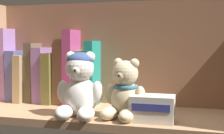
{
  "coord_description": "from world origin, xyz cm",
  "views": [
    {
      "loc": [
        22.72,
        -78.76,
        20.52
      ],
      "look_at": [
        0.85,
        0.0,
        14.4
      ],
      "focal_mm": 49.03,
      "sensor_mm": 36.0,
      "label": 1
    }
  ],
  "objects_px": {
    "book_3": "(35,72)",
    "teddy_bear_smaller": "(125,93)",
    "book_6": "(64,71)",
    "book_7": "(74,67)",
    "book_9": "(94,73)",
    "teddy_bear_larger": "(80,86)",
    "small_product_box": "(153,109)",
    "book_2": "(27,78)",
    "book_0": "(10,64)",
    "book_8": "(84,77)",
    "book_4": "(44,75)",
    "book_5": "(54,77)",
    "book_1": "(18,75)"
  },
  "relations": [
    {
      "from": "book_0",
      "to": "book_9",
      "type": "distance_m",
      "value": 0.3
    },
    {
      "from": "book_2",
      "to": "book_9",
      "type": "bearing_deg",
      "value": 0.0
    },
    {
      "from": "book_4",
      "to": "book_9",
      "type": "height_order",
      "value": "book_9"
    },
    {
      "from": "book_0",
      "to": "book_6",
      "type": "distance_m",
      "value": 0.2
    },
    {
      "from": "book_4",
      "to": "teddy_bear_larger",
      "type": "relative_size",
      "value": 1.04
    },
    {
      "from": "book_8",
      "to": "teddy_bear_larger",
      "type": "distance_m",
      "value": 0.18
    },
    {
      "from": "book_2",
      "to": "book_4",
      "type": "relative_size",
      "value": 0.86
    },
    {
      "from": "book_1",
      "to": "book_8",
      "type": "bearing_deg",
      "value": -0.0
    },
    {
      "from": "book_5",
      "to": "small_product_box",
      "type": "distance_m",
      "value": 0.38
    },
    {
      "from": "teddy_bear_larger",
      "to": "book_9",
      "type": "bearing_deg",
      "value": 96.18
    },
    {
      "from": "book_0",
      "to": "book_6",
      "type": "relative_size",
      "value": 1.18
    },
    {
      "from": "book_3",
      "to": "book_4",
      "type": "distance_m",
      "value": 0.03
    },
    {
      "from": "small_product_box",
      "to": "book_2",
      "type": "bearing_deg",
      "value": 158.87
    },
    {
      "from": "book_2",
      "to": "book_9",
      "type": "distance_m",
      "value": 0.24
    },
    {
      "from": "book_2",
      "to": "book_3",
      "type": "bearing_deg",
      "value": 0.0
    },
    {
      "from": "book_3",
      "to": "book_6",
      "type": "relative_size",
      "value": 0.94
    },
    {
      "from": "book_4",
      "to": "book_6",
      "type": "bearing_deg",
      "value": 0.0
    },
    {
      "from": "book_0",
      "to": "book_1",
      "type": "bearing_deg",
      "value": 0.0
    },
    {
      "from": "book_6",
      "to": "book_7",
      "type": "height_order",
      "value": "book_7"
    },
    {
      "from": "book_2",
      "to": "book_1",
      "type": "bearing_deg",
      "value": 180.0
    },
    {
      "from": "book_2",
      "to": "book_3",
      "type": "relative_size",
      "value": 0.8
    },
    {
      "from": "teddy_bear_larger",
      "to": "book_3",
      "type": "bearing_deg",
      "value": 142.74
    },
    {
      "from": "book_5",
      "to": "teddy_bear_smaller",
      "type": "bearing_deg",
      "value": -29.52
    },
    {
      "from": "book_3",
      "to": "book_6",
      "type": "bearing_deg",
      "value": -0.0
    },
    {
      "from": "teddy_bear_smaller",
      "to": "book_3",
      "type": "bearing_deg",
      "value": 155.76
    },
    {
      "from": "book_3",
      "to": "book_4",
      "type": "height_order",
      "value": "book_3"
    },
    {
      "from": "book_7",
      "to": "small_product_box",
      "type": "xyz_separation_m",
      "value": [
        0.27,
        -0.17,
        -0.08
      ]
    },
    {
      "from": "book_4",
      "to": "teddy_bear_smaller",
      "type": "distance_m",
      "value": 0.34
    },
    {
      "from": "book_3",
      "to": "teddy_bear_smaller",
      "type": "xyz_separation_m",
      "value": [
        0.34,
        -0.15,
        -0.03
      ]
    },
    {
      "from": "book_3",
      "to": "book_7",
      "type": "height_order",
      "value": "book_7"
    },
    {
      "from": "book_3",
      "to": "book_9",
      "type": "bearing_deg",
      "value": -0.0
    },
    {
      "from": "book_1",
      "to": "book_4",
      "type": "relative_size",
      "value": 0.94
    },
    {
      "from": "book_4",
      "to": "book_7",
      "type": "xyz_separation_m",
      "value": [
        0.1,
        0.0,
        0.03
      ]
    },
    {
      "from": "book_4",
      "to": "book_9",
      "type": "bearing_deg",
      "value": 0.0
    },
    {
      "from": "book_9",
      "to": "book_0",
      "type": "bearing_deg",
      "value": -180.0
    },
    {
      "from": "book_2",
      "to": "teddy_bear_larger",
      "type": "xyz_separation_m",
      "value": [
        0.25,
        -0.17,
        0.0
      ]
    },
    {
      "from": "book_6",
      "to": "teddy_bear_larger",
      "type": "height_order",
      "value": "book_6"
    },
    {
      "from": "teddy_bear_larger",
      "to": "small_product_box",
      "type": "height_order",
      "value": "teddy_bear_larger"
    },
    {
      "from": "book_6",
      "to": "teddy_bear_smaller",
      "type": "distance_m",
      "value": 0.28
    },
    {
      "from": "book_5",
      "to": "teddy_bear_smaller",
      "type": "height_order",
      "value": "book_5"
    },
    {
      "from": "book_1",
      "to": "teddy_bear_smaller",
      "type": "height_order",
      "value": "book_1"
    },
    {
      "from": "book_7",
      "to": "book_3",
      "type": "bearing_deg",
      "value": 180.0
    },
    {
      "from": "book_0",
      "to": "book_8",
      "type": "distance_m",
      "value": 0.27
    },
    {
      "from": "teddy_bear_smaller",
      "to": "book_1",
      "type": "bearing_deg",
      "value": 159.25
    },
    {
      "from": "book_0",
      "to": "book_7",
      "type": "bearing_deg",
      "value": 0.0
    },
    {
      "from": "book_9",
      "to": "teddy_bear_larger",
      "type": "bearing_deg",
      "value": -83.82
    },
    {
      "from": "book_6",
      "to": "book_5",
      "type": "bearing_deg",
      "value": 180.0
    },
    {
      "from": "book_9",
      "to": "book_1",
      "type": "bearing_deg",
      "value": 180.0
    },
    {
      "from": "book_1",
      "to": "small_product_box",
      "type": "distance_m",
      "value": 0.5
    },
    {
      "from": "book_5",
      "to": "book_3",
      "type": "bearing_deg",
      "value": 180.0
    }
  ]
}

